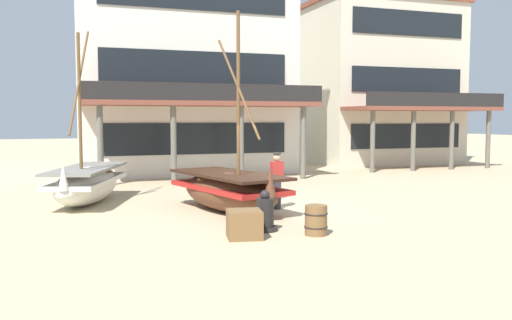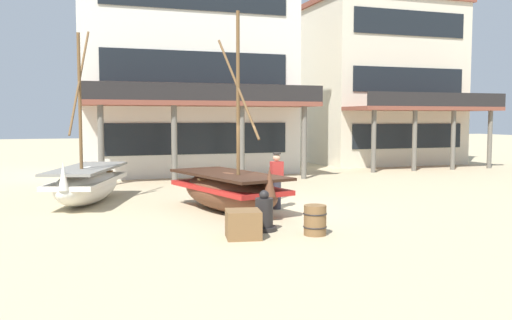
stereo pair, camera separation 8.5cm
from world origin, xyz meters
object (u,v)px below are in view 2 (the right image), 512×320
at_px(cargo_crate, 243,224).
at_px(fishing_boat_near_left, 87,183).
at_px(fishing_boat_centre_large, 229,190).
at_px(capstan_winch, 264,215).
at_px(wooden_barrel, 315,220).
at_px(harbor_building_main, 184,73).
at_px(fisherman_by_hull, 277,181).
at_px(harbor_building_annex, 378,84).

bearing_deg(cargo_crate, fishing_boat_near_left, 116.66).
bearing_deg(fishing_boat_centre_large, capstan_winch, -89.19).
xyz_separation_m(wooden_barrel, harbor_building_main, (0.12, 15.79, 4.62)).
relative_size(capstan_winch, cargo_crate, 1.29).
relative_size(fisherman_by_hull, harbor_building_main, 0.16).
bearing_deg(wooden_barrel, harbor_building_annex, 55.16).
bearing_deg(fishing_boat_near_left, fisherman_by_hull, -28.97).
bearing_deg(capstan_winch, fishing_boat_centre_large, 90.81).
height_order(harbor_building_main, harbor_building_annex, harbor_building_main).
bearing_deg(fishing_boat_near_left, cargo_crate, -63.34).
xyz_separation_m(fisherman_by_hull, capstan_winch, (-1.40, -2.82, -0.44)).
height_order(fisherman_by_hull, wooden_barrel, fisherman_by_hull).
bearing_deg(harbor_building_main, harbor_building_annex, 9.37).
bearing_deg(harbor_building_main, fishing_boat_near_left, -118.48).
bearing_deg(harbor_building_main, cargo_crate, -96.57).
distance_m(fishing_boat_centre_large, harbor_building_annex, 19.84).
bearing_deg(fishing_boat_near_left, capstan_winch, -55.85).
xyz_separation_m(fishing_boat_near_left, harbor_building_main, (4.99, 9.19, 4.32)).
distance_m(fisherman_by_hull, cargo_crate, 4.06).
xyz_separation_m(cargo_crate, harbor_building_annex, (14.07, 17.58, 4.46)).
xyz_separation_m(fishing_boat_near_left, fishing_boat_centre_large, (3.87, -2.81, -0.02)).
distance_m(fishing_boat_centre_large, wooden_barrel, 3.92).
relative_size(fisherman_by_hull, capstan_winch, 1.71).
xyz_separation_m(fishing_boat_near_left, wooden_barrel, (4.87, -6.60, -0.30)).
bearing_deg(cargo_crate, fisherman_by_hull, 58.32).
bearing_deg(fishing_boat_near_left, fishing_boat_centre_large, -36.05).
distance_m(cargo_crate, harbor_building_annex, 22.96).
xyz_separation_m(fishing_boat_near_left, cargo_crate, (3.19, -6.36, -0.33)).
distance_m(fisherman_by_hull, capstan_winch, 3.18).
bearing_deg(fisherman_by_hull, wooden_barrel, -96.90).
height_order(fishing_boat_near_left, harbor_building_main, harbor_building_main).
xyz_separation_m(fisherman_by_hull, cargo_crate, (-2.11, -3.42, -0.52)).
bearing_deg(harbor_building_main, fishing_boat_centre_large, -95.32).
xyz_separation_m(cargo_crate, harbor_building_main, (1.79, 15.55, 4.65)).
distance_m(capstan_winch, cargo_crate, 0.94).
bearing_deg(capstan_winch, fisherman_by_hull, 63.64).
bearing_deg(fishing_boat_centre_large, wooden_barrel, -75.21).
xyz_separation_m(wooden_barrel, harbor_building_annex, (12.40, 17.81, 4.43)).
height_order(fishing_boat_centre_large, wooden_barrel, fishing_boat_centre_large).
bearing_deg(harbor_building_annex, harbor_building_main, -170.63).
xyz_separation_m(fishing_boat_centre_large, fisherman_by_hull, (1.44, -0.12, 0.21)).
distance_m(fishing_boat_near_left, cargo_crate, 7.13).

